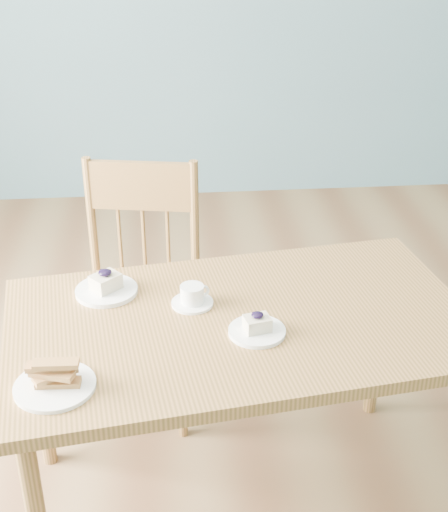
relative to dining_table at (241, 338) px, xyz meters
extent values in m
cube|color=olive|center=(0.28, 0.07, -0.63)|extent=(5.00, 5.00, 0.01)
cube|color=#A5713E|center=(0.00, 0.00, 0.05)|extent=(1.38, 0.91, 0.04)
cylinder|color=#A5713E|center=(-0.63, 0.23, -0.29)|extent=(0.05, 0.05, 0.65)
cylinder|color=#A5713E|center=(0.54, 0.39, -0.29)|extent=(0.05, 0.05, 0.65)
cube|color=#A5713E|center=(-0.31, 0.52, -0.19)|extent=(0.48, 0.47, 0.04)
cylinder|color=#A5713E|center=(-0.52, 0.38, -0.42)|extent=(0.03, 0.03, 0.41)
cylinder|color=#A5713E|center=(-0.17, 0.32, -0.42)|extent=(0.03, 0.03, 0.41)
cylinder|color=#A5713E|center=(-0.46, 0.71, -0.42)|extent=(0.03, 0.03, 0.41)
cylinder|color=#A5713E|center=(-0.10, 0.65, -0.42)|extent=(0.03, 0.03, 0.41)
cylinder|color=#A5713E|center=(-0.47, 0.73, 0.06)|extent=(0.03, 0.03, 0.47)
cylinder|color=#A5713E|center=(-0.09, 0.66, 0.06)|extent=(0.03, 0.03, 0.47)
cube|color=#A5713E|center=(-0.28, 0.69, 0.19)|extent=(0.36, 0.09, 0.18)
cylinder|color=#A5713E|center=(-0.37, 0.71, -0.03)|extent=(0.01, 0.01, 0.28)
cylinder|color=#A5713E|center=(-0.28, 0.69, -0.03)|extent=(0.01, 0.01, 0.28)
cylinder|color=#A5713E|center=(-0.19, 0.68, -0.03)|extent=(0.01, 0.01, 0.28)
cylinder|color=white|center=(0.03, -0.08, 0.07)|extent=(0.16, 0.16, 0.01)
cube|color=beige|center=(0.03, -0.08, 0.10)|extent=(0.08, 0.07, 0.04)
ellipsoid|color=black|center=(0.03, -0.08, 0.13)|extent=(0.03, 0.03, 0.01)
sphere|color=black|center=(0.04, -0.08, 0.13)|extent=(0.01, 0.01, 0.01)
sphere|color=black|center=(0.03, -0.07, 0.13)|extent=(0.01, 0.01, 0.01)
sphere|color=black|center=(0.04, -0.09, 0.13)|extent=(0.01, 0.01, 0.01)
cylinder|color=white|center=(-0.38, 0.17, 0.08)|extent=(0.18, 0.18, 0.01)
cube|color=beige|center=(-0.38, 0.17, 0.11)|extent=(0.10, 0.10, 0.05)
ellipsoid|color=black|center=(-0.38, 0.17, 0.14)|extent=(0.04, 0.04, 0.02)
sphere|color=black|center=(-0.37, 0.18, 0.14)|extent=(0.02, 0.02, 0.02)
sphere|color=black|center=(-0.39, 0.18, 0.14)|extent=(0.02, 0.02, 0.02)
sphere|color=black|center=(-0.38, 0.16, 0.14)|extent=(0.02, 0.02, 0.02)
cylinder|color=white|center=(-0.13, 0.08, 0.07)|extent=(0.12, 0.12, 0.01)
cylinder|color=white|center=(-0.13, 0.08, 0.10)|extent=(0.09, 0.09, 0.05)
cylinder|color=olive|center=(-0.13, 0.08, 0.12)|extent=(0.06, 0.06, 0.00)
torus|color=white|center=(-0.10, 0.10, 0.10)|extent=(0.04, 0.02, 0.04)
cylinder|color=white|center=(-0.48, -0.27, 0.07)|extent=(0.20, 0.20, 0.01)
camera|label=1|loc=(-0.20, -1.66, 1.14)|focal=50.00mm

